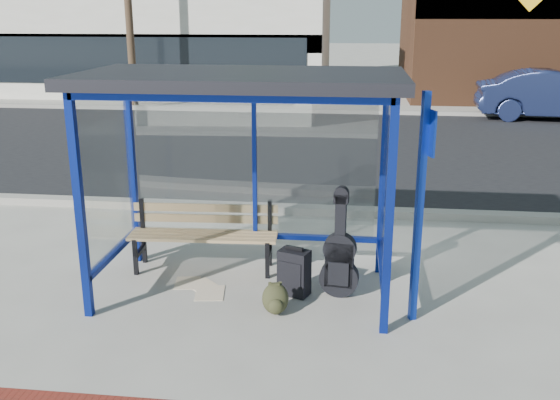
# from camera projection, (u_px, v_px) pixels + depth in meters

# --- Properties ---
(ground) EXTENTS (120.00, 120.00, 0.00)m
(ground) POSITION_uv_depth(u_px,v_px,m) (245.00, 291.00, 6.98)
(ground) COLOR #B2ADA0
(ground) RESTS_ON ground
(curb_near) EXTENTS (60.00, 0.25, 0.12)m
(curb_near) POSITION_uv_depth(u_px,v_px,m) (277.00, 209.00, 9.72)
(curb_near) COLOR gray
(curb_near) RESTS_ON ground
(street_asphalt) EXTENTS (60.00, 10.00, 0.00)m
(street_asphalt) POSITION_uv_depth(u_px,v_px,m) (304.00, 146.00, 14.59)
(street_asphalt) COLOR black
(street_asphalt) RESTS_ON ground
(curb_far) EXTENTS (60.00, 0.25, 0.12)m
(curb_far) POSITION_uv_depth(u_px,v_px,m) (317.00, 111.00, 19.42)
(curb_far) COLOR gray
(curb_far) RESTS_ON ground
(far_sidewalk) EXTENTS (60.00, 4.00, 0.01)m
(far_sidewalk) POSITION_uv_depth(u_px,v_px,m) (321.00, 104.00, 21.25)
(far_sidewalk) COLOR #B2ADA0
(far_sidewalk) RESTS_ON ground
(bus_shelter) EXTENTS (3.30, 1.80, 2.42)m
(bus_shelter) POSITION_uv_depth(u_px,v_px,m) (243.00, 106.00, 6.45)
(bus_shelter) COLOR navy
(bus_shelter) RESTS_ON ground
(storefront_white) EXTENTS (18.00, 6.04, 4.00)m
(storefront_white) POSITION_uv_depth(u_px,v_px,m) (98.00, 39.00, 24.53)
(storefront_white) COLOR silver
(storefront_white) RESTS_ON ground
(storefront_brown) EXTENTS (10.00, 7.08, 6.40)m
(storefront_brown) POSITION_uv_depth(u_px,v_px,m) (547.00, 7.00, 22.74)
(storefront_brown) COLOR #59331E
(storefront_brown) RESTS_ON ground
(bench) EXTENTS (1.79, 0.52, 0.83)m
(bench) POSITION_uv_depth(u_px,v_px,m) (204.00, 231.00, 7.50)
(bench) COLOR black
(bench) RESTS_ON ground
(guitar_bag) EXTENTS (0.44, 0.17, 1.17)m
(guitar_bag) POSITION_uv_depth(u_px,v_px,m) (340.00, 259.00, 6.76)
(guitar_bag) COLOR black
(guitar_bag) RESTS_ON ground
(suitcase) EXTENTS (0.38, 0.31, 0.57)m
(suitcase) POSITION_uv_depth(u_px,v_px,m) (294.00, 273.00, 6.82)
(suitcase) COLOR black
(suitcase) RESTS_ON ground
(backpack) EXTENTS (0.31, 0.29, 0.33)m
(backpack) POSITION_uv_depth(u_px,v_px,m) (275.00, 300.00, 6.43)
(backpack) COLOR #2B2C18
(backpack) RESTS_ON ground
(sign_post) EXTENTS (0.14, 0.28, 2.31)m
(sign_post) POSITION_uv_depth(u_px,v_px,m) (421.00, 197.00, 5.99)
(sign_post) COLOR #0D2997
(sign_post) RESTS_ON ground
(newspaper_a) EXTENTS (0.46, 0.46, 0.01)m
(newspaper_a) POSITION_uv_depth(u_px,v_px,m) (203.00, 286.00, 7.12)
(newspaper_a) COLOR white
(newspaper_a) RESTS_ON ground
(newspaper_b) EXTENTS (0.37, 0.44, 0.01)m
(newspaper_b) POSITION_uv_depth(u_px,v_px,m) (210.00, 293.00, 6.93)
(newspaper_b) COLOR white
(newspaper_b) RESTS_ON ground
(newspaper_c) EXTENTS (0.33, 0.39, 0.01)m
(newspaper_c) POSITION_uv_depth(u_px,v_px,m) (187.00, 283.00, 7.20)
(newspaper_c) COLOR white
(newspaper_c) RESTS_ON ground
(parked_car) EXTENTS (4.43, 1.82, 1.43)m
(parked_car) POSITION_uv_depth(u_px,v_px,m) (554.00, 95.00, 18.01)
(parked_car) COLOR #192247
(parked_car) RESTS_ON ground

